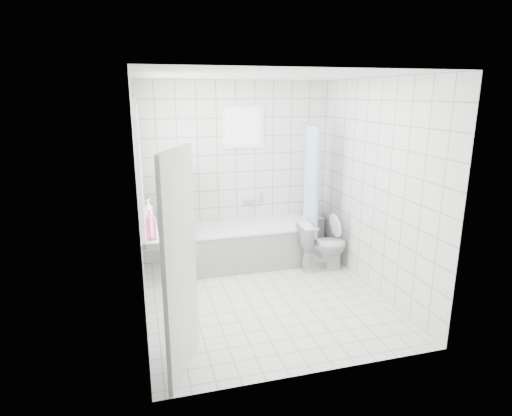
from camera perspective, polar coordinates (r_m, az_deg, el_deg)
name	(u,v)px	position (r m, az deg, el deg)	size (l,w,h in m)	color
ground	(265,298)	(5.33, 1.23, -11.92)	(3.00, 3.00, 0.00)	white
ceiling	(267,75)	(4.75, 1.41, 17.27)	(3.00, 3.00, 0.00)	white
wall_back	(236,172)	(6.30, -2.62, 4.83)	(2.80, 0.02, 2.60)	white
wall_front	(319,235)	(3.52, 8.36, -3.57)	(2.80, 0.02, 2.60)	white
wall_left	(139,202)	(4.68, -15.33, 0.72)	(0.02, 3.00, 2.60)	white
wall_right	(375,187)	(5.44, 15.60, 2.65)	(0.02, 3.00, 2.60)	white
window_left	(141,169)	(4.91, -15.08, 4.98)	(0.01, 0.90, 1.40)	white
window_back	(243,127)	(6.20, -1.68, 10.73)	(0.50, 0.01, 0.50)	white
window_sill	(149,233)	(5.09, -14.02, -3.21)	(0.18, 1.02, 0.08)	white
door	(180,265)	(3.72, -10.06, -7.53)	(0.04, 0.80, 2.00)	silver
bathtub	(249,245)	(6.23, -0.98, -4.91)	(1.85, 0.77, 0.58)	white
partition_wall	(179,221)	(5.88, -10.26, -1.65)	(0.15, 0.85, 1.50)	white
tiled_ledge	(309,234)	(6.78, 7.12, -3.48)	(0.40, 0.24, 0.55)	white
toilet	(322,246)	(6.08, 8.84, -4.99)	(0.39, 0.69, 0.70)	white
curtain_rod	(309,124)	(6.12, 7.03, 11.04)	(0.02, 0.02, 0.80)	silver
shower_curtain	(310,189)	(6.13, 7.22, 2.53)	(0.14, 0.48, 1.78)	#4C9FE1
tub_faucet	(249,201)	(6.40, -0.88, 0.88)	(0.18, 0.06, 0.06)	silver
sill_bottles	(149,218)	(4.99, -14.02, -1.29)	(0.17, 0.74, 0.33)	silver
ledge_bottles	(311,211)	(6.62, 7.39, -0.37)	(0.18, 0.16, 0.25)	orange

